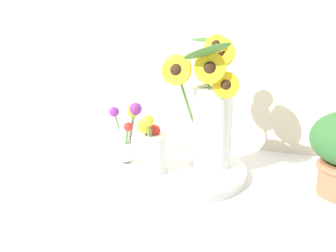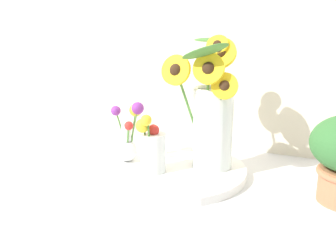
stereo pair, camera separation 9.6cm
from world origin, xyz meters
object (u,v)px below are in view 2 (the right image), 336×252
serving_tray (168,170)px  vase_small_center (152,148)px  mason_jar_sunflowers (212,115)px  vase_bulb_right (129,136)px

serving_tray → vase_small_center: size_ratio=2.64×
mason_jar_sunflowers → vase_small_center: 0.19m
mason_jar_sunflowers → vase_bulb_right: mason_jar_sunflowers is taller
mason_jar_sunflowers → vase_bulb_right: bearing=-167.6°
serving_tray → mason_jar_sunflowers: bearing=23.7°
serving_tray → vase_bulb_right: bearing=-178.5°
vase_small_center → vase_bulb_right: (-0.10, 0.05, 0.01)m
serving_tray → mason_jar_sunflowers: mason_jar_sunflowers is taller
vase_small_center → serving_tray: bearing=65.2°
serving_tray → vase_bulb_right: (-0.12, -0.00, 0.09)m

